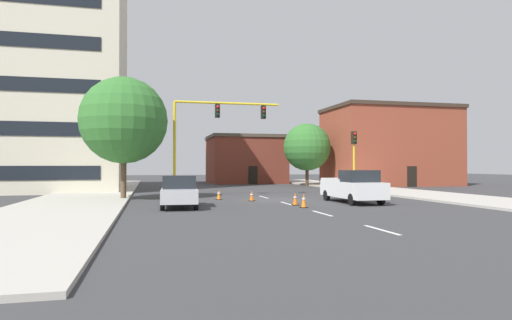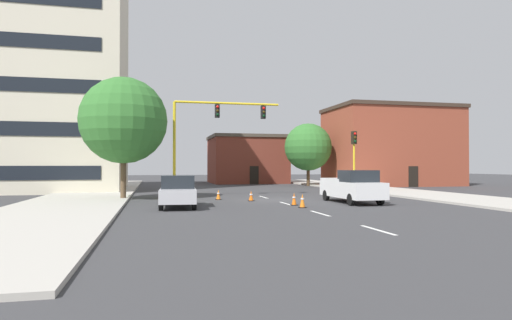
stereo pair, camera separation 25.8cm
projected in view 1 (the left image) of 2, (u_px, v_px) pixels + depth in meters
The scene contains 20 objects.
ground_plane at pixel (273, 200), 29.00m from camera, with size 160.00×160.00×0.00m, color #38383A.
sidewalk_left at pixel (92, 194), 33.92m from camera, with size 6.00×56.00×0.14m, color #B2ADA3.
sidewalk_right at pixel (380, 190), 39.63m from camera, with size 6.00×56.00×0.14m, color #B2ADA3.
lane_stripe_seg_0 at pixel (382, 230), 15.38m from camera, with size 0.16×2.40×0.01m, color silver.
lane_stripe_seg_1 at pixel (322, 213), 20.73m from camera, with size 0.16×2.40×0.01m, color silver.
lane_stripe_seg_2 at pixel (287, 204), 26.08m from camera, with size 0.16×2.40×0.01m, color silver.
lane_stripe_seg_3 at pixel (264, 197), 31.43m from camera, with size 0.16×2.40×0.01m, color silver.
building_tall_left at pixel (34, 56), 38.98m from camera, with size 15.64×12.14×24.00m.
building_brick_center at pixel (245, 159), 57.62m from camera, with size 9.62×9.10×6.15m.
building_row_right at pixel (389, 146), 50.85m from camera, with size 13.97×9.27×9.01m.
traffic_signal_gantry at pixel (190, 166), 30.95m from camera, with size 8.45×1.20×6.83m.
traffic_light_pole_right at pixel (354, 148), 32.54m from camera, with size 0.32×0.47×4.80m.
tree_left_near at pixel (124, 120), 28.81m from camera, with size 5.68×5.68×8.07m.
tree_right_far at pixel (307, 147), 49.04m from camera, with size 5.27×5.27×6.97m.
pickup_truck_white at pixel (353, 187), 26.72m from camera, with size 2.02×5.40×1.99m.
sedan_silver_near_left at pixel (179, 191), 23.69m from camera, with size 2.11×4.60×1.74m.
traffic_cone_roadside_a at pixel (252, 196), 27.99m from camera, with size 0.36×0.36×0.65m.
traffic_cone_roadside_b at pixel (304, 201), 23.50m from camera, with size 0.36×0.36×0.76m.
traffic_cone_roadside_c at pixel (295, 199), 24.96m from camera, with size 0.36×0.36×0.71m.
traffic_cone_roadside_d at pixel (219, 195), 29.04m from camera, with size 0.36×0.36×0.67m.
Camera 1 is at (-7.87, -27.96, 2.25)m, focal length 30.88 mm.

